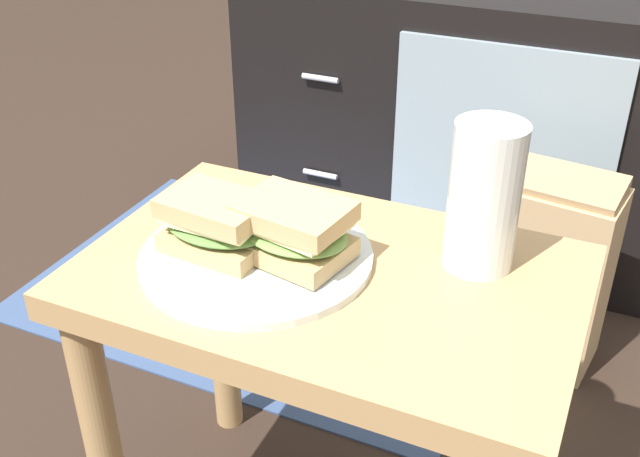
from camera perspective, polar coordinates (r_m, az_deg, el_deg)
side_table at (r=0.91m, az=0.69°, el=-7.82°), size 0.56×0.36×0.46m
tv_cabinet at (r=1.76m, az=11.11°, el=8.50°), size 0.96×0.46×0.58m
area_rug at (r=1.64m, az=-3.88°, el=-4.18°), size 0.95×0.68×0.01m
plate at (r=0.87m, az=-4.80°, el=-2.11°), size 0.27×0.27×0.01m
sandwich_front at (r=0.86m, az=-7.76°, el=0.34°), size 0.13×0.10×0.07m
sandwich_back at (r=0.84m, az=-1.97°, el=-0.12°), size 0.15×0.12×0.07m
beer_glass at (r=0.84m, az=12.18°, el=2.10°), size 0.08×0.08×0.17m
paper_bag at (r=1.42m, az=16.37°, el=-2.94°), size 0.24×0.16×0.37m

